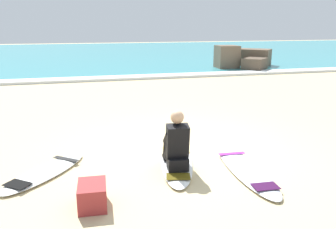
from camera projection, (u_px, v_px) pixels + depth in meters
The scene contains 9 objects.
ground_plane at pixel (186, 151), 6.37m from camera, with size 80.00×80.00×0.00m, color #CCB584.
sea at pixel (100, 53), 27.57m from camera, with size 80.00×28.00×0.10m, color teal.
breaking_foam at pixel (122, 78), 14.77m from camera, with size 80.00×0.90×0.11m, color white.
surfboard_main at pixel (177, 162), 5.77m from camera, with size 1.00×2.10×0.08m.
surfer_seated at pixel (176, 145), 5.40m from camera, with size 0.41×0.73×0.95m.
surfboard_spare_near at pixel (45, 172), 5.38m from camera, with size 1.49×1.68×0.08m.
surfboard_spare_far at pixel (246, 169), 5.48m from camera, with size 0.66×2.18×0.08m.
rock_outcrop_distant at pixel (246, 59), 18.23m from camera, with size 3.55×3.29×1.25m.
beach_bag at pixel (92, 195), 4.39m from camera, with size 0.36×0.48×0.32m, color maroon.
Camera 1 is at (-1.86, -5.69, 2.30)m, focal length 36.30 mm.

